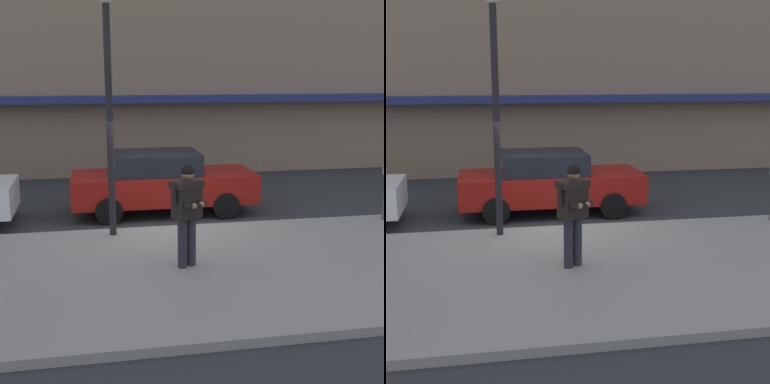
% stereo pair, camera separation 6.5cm
% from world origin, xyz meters
% --- Properties ---
extents(ground_plane, '(80.00, 80.00, 0.00)m').
position_xyz_m(ground_plane, '(0.00, 0.00, 0.00)').
color(ground_plane, '#2B2D30').
extents(sidewalk, '(32.00, 5.30, 0.14)m').
position_xyz_m(sidewalk, '(1.00, -2.85, 0.07)').
color(sidewalk, gray).
rests_on(sidewalk, ground).
extents(curb_paint_line, '(28.00, 0.12, 0.01)m').
position_xyz_m(curb_paint_line, '(1.00, 0.05, 0.00)').
color(curb_paint_line, silver).
rests_on(curb_paint_line, ground).
extents(parked_sedan_mid, '(4.50, 1.94, 1.54)m').
position_xyz_m(parked_sedan_mid, '(0.22, 1.48, 0.79)').
color(parked_sedan_mid, maroon).
rests_on(parked_sedan_mid, ground).
extents(man_texting_on_phone, '(0.63, 0.65, 1.81)m').
position_xyz_m(man_texting_on_phone, '(0.11, -2.78, 1.25)').
color(man_texting_on_phone, '#23232B').
rests_on(man_texting_on_phone, sidewalk).
extents(street_lamp_post, '(0.36, 0.36, 4.88)m').
position_xyz_m(street_lamp_post, '(-1.09, -0.65, 3.14)').
color(street_lamp_post, black).
rests_on(street_lamp_post, sidewalk).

